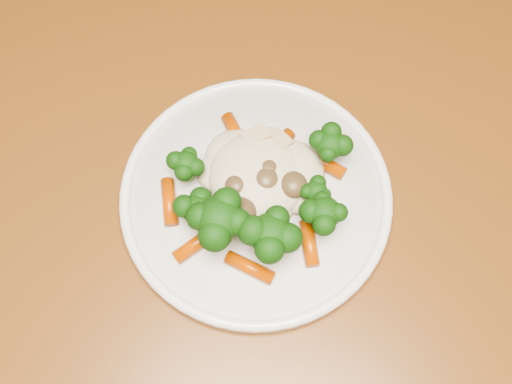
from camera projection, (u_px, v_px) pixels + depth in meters
dining_table at (183, 164)px, 0.71m from camera, size 1.13×0.75×0.75m
plate at (256, 198)px, 0.57m from camera, size 0.24×0.24×0.01m
meal at (257, 196)px, 0.54m from camera, size 0.17×0.16×0.05m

